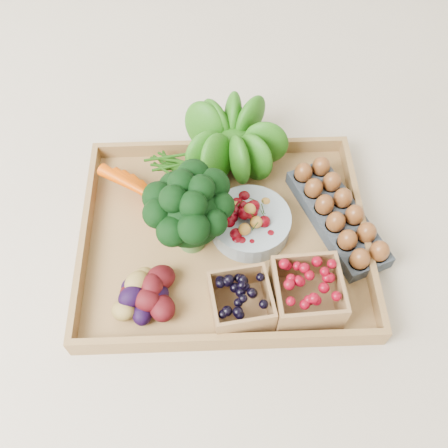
{
  "coord_description": "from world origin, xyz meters",
  "views": [
    {
      "loc": [
        -0.02,
        -0.52,
        0.85
      ],
      "look_at": [
        0.0,
        0.0,
        0.06
      ],
      "focal_mm": 40.0,
      "sensor_mm": 36.0,
      "label": 1
    }
  ],
  "objects_px": {
    "cherry_bowl": "(250,223)",
    "egg_carton": "(337,218)",
    "tray": "(224,239)",
    "broccoli": "(190,224)"
  },
  "relations": [
    {
      "from": "broccoli",
      "to": "cherry_bowl",
      "type": "bearing_deg",
      "value": 13.4
    },
    {
      "from": "tray",
      "to": "broccoli",
      "type": "bearing_deg",
      "value": -169.97
    },
    {
      "from": "cherry_bowl",
      "to": "egg_carton",
      "type": "relative_size",
      "value": 0.6
    },
    {
      "from": "broccoli",
      "to": "egg_carton",
      "type": "height_order",
      "value": "broccoli"
    },
    {
      "from": "cherry_bowl",
      "to": "egg_carton",
      "type": "bearing_deg",
      "value": 3.5
    },
    {
      "from": "cherry_bowl",
      "to": "egg_carton",
      "type": "distance_m",
      "value": 0.17
    },
    {
      "from": "egg_carton",
      "to": "cherry_bowl",
      "type": "bearing_deg",
      "value": 162.56
    },
    {
      "from": "tray",
      "to": "cherry_bowl",
      "type": "distance_m",
      "value": 0.06
    },
    {
      "from": "tray",
      "to": "egg_carton",
      "type": "height_order",
      "value": "egg_carton"
    },
    {
      "from": "cherry_bowl",
      "to": "tray",
      "type": "bearing_deg",
      "value": -162.67
    }
  ]
}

